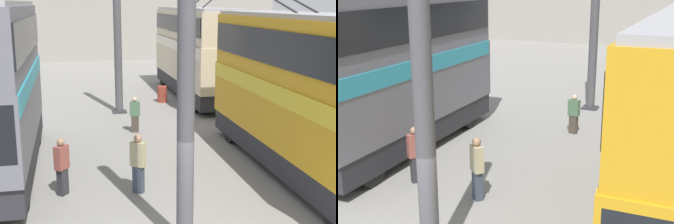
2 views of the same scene
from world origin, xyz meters
TOP-DOWN VIEW (x-y plane):
  - depot_back_wall at (36.79, 0.00)m, footprint 0.50×36.00m
  - support_column_near at (1.02, 0.00)m, footprint 0.69×0.69m
  - support_column_far at (14.63, 0.00)m, footprint 0.69×0.69m
  - bus_left_near at (4.79, -4.83)m, footprint 10.62×2.54m
  - bus_left_far at (17.87, -4.83)m, footprint 11.13×2.54m
  - person_aisle_midway at (10.80, -0.26)m, footprint 0.33×0.46m
  - person_by_right_row at (4.56, 2.74)m, footprint 0.48×0.45m
  - person_aisle_foreground at (4.25, 0.58)m, footprint 0.45×0.48m
  - oil_drum at (16.65, -2.62)m, footprint 0.56×0.56m

SIDE VIEW (x-z plane):
  - oil_drum at x=16.65m, z-range 0.00..0.89m
  - person_aisle_midway at x=10.80m, z-range 0.03..1.57m
  - person_by_right_row at x=4.56m, z-range 0.05..1.74m
  - person_aisle_foreground at x=4.25m, z-range 0.06..1.82m
  - bus_left_near at x=4.79m, z-range 0.03..5.76m
  - bus_left_far at x=17.87m, z-range 0.06..5.82m
  - support_column_near at x=1.02m, z-range -0.12..8.59m
  - support_column_far at x=14.63m, z-range -0.12..8.59m
  - depot_back_wall at x=36.79m, z-range 0.00..9.71m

